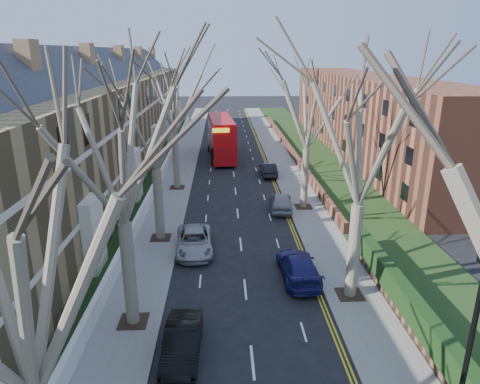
{
  "coord_description": "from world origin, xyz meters",
  "views": [
    {
      "loc": [
        -1.17,
        -12.28,
        12.81
      ],
      "look_at": [
        0.08,
        18.32,
        2.75
      ],
      "focal_mm": 32.0,
      "sensor_mm": 36.0,
      "label": 1
    }
  ],
  "objects": [
    {
      "name": "terrace_left",
      "position": [
        -13.65,
        31.0,
        5.53
      ],
      "size": [
        9.7,
        78.0,
        13.6
      ],
      "color": "olive",
      "rests_on": "ground"
    },
    {
      "name": "pavement_left",
      "position": [
        -6.0,
        39.0,
        0.06
      ],
      "size": [
        3.0,
        102.0,
        0.12
      ],
      "primitive_type": "cube",
      "color": "slate",
      "rests_on": "ground"
    },
    {
      "name": "pavement_right",
      "position": [
        6.0,
        39.0,
        0.06
      ],
      "size": [
        3.0,
        102.0,
        0.12
      ],
      "primitive_type": "cube",
      "color": "slate",
      "rests_on": "ground"
    },
    {
      "name": "tree_right_far",
      "position": [
        5.7,
        22.0,
        9.24
      ],
      "size": [
        10.15,
        10.15,
        14.22
      ],
      "color": "#685E4A",
      "rests_on": "ground"
    },
    {
      "name": "front_wall_left",
      "position": [
        -7.65,
        31.0,
        0.62
      ],
      "size": [
        0.3,
        78.0,
        1.0
      ],
      "color": "white",
      "rests_on": "ground"
    },
    {
      "name": "tree_left_mid",
      "position": [
        -5.7,
        6.0,
        9.56
      ],
      "size": [
        10.5,
        10.5,
        14.71
      ],
      "color": "#685E4A",
      "rests_on": "ground"
    },
    {
      "name": "double_decker_bus",
      "position": [
        -1.36,
        40.88,
        2.44
      ],
      "size": [
        3.71,
        12.06,
        4.94
      ],
      "rotation": [
        0.0,
        0.0,
        3.23
      ],
      "color": "#B60D10",
      "rests_on": "ground"
    },
    {
      "name": "flats_right",
      "position": [
        17.46,
        43.0,
        4.98
      ],
      "size": [
        13.97,
        54.0,
        10.0
      ],
      "color": "brown",
      "rests_on": "ground"
    },
    {
      "name": "car_left_far",
      "position": [
        -3.16,
        14.05,
        0.71
      ],
      "size": [
        2.68,
        5.28,
        1.43
      ],
      "primitive_type": "imported",
      "rotation": [
        0.0,
        0.0,
        0.06
      ],
      "color": "#9B9CA0",
      "rests_on": "ground"
    },
    {
      "name": "car_right_mid",
      "position": [
        3.7,
        21.65,
        0.76
      ],
      "size": [
        2.21,
        4.59,
        1.51
      ],
      "primitive_type": "imported",
      "rotation": [
        0.0,
        0.0,
        3.04
      ],
      "color": "gray",
      "rests_on": "ground"
    },
    {
      "name": "car_right_far",
      "position": [
        3.7,
        32.21,
        0.71
      ],
      "size": [
        1.7,
        4.38,
        1.42
      ],
      "primitive_type": "imported",
      "rotation": [
        0.0,
        0.0,
        3.19
      ],
      "color": "black",
      "rests_on": "ground"
    },
    {
      "name": "tree_right_mid",
      "position": [
        5.7,
        8.0,
        9.56
      ],
      "size": [
        10.5,
        10.5,
        14.71
      ],
      "color": "#685E4A",
      "rests_on": "ground"
    },
    {
      "name": "tree_left_dist",
      "position": [
        -5.7,
        28.0,
        9.56
      ],
      "size": [
        10.5,
        10.5,
        14.71
      ],
      "color": "#685E4A",
      "rests_on": "ground"
    },
    {
      "name": "tree_left_far",
      "position": [
        -5.7,
        16.0,
        9.24
      ],
      "size": [
        10.15,
        10.15,
        14.22
      ],
      "color": "#685E4A",
      "rests_on": "ground"
    },
    {
      "name": "lamp_post",
      "position": [
        5.0,
        -3.5,
        4.57
      ],
      "size": [
        0.18,
        0.5,
        8.11
      ],
      "color": "black",
      "rests_on": "ground"
    },
    {
      "name": "car_right_near",
      "position": [
        3.21,
        10.13,
        0.74
      ],
      "size": [
        2.22,
        5.16,
        1.48
      ],
      "primitive_type": "imported",
      "rotation": [
        0.0,
        0.0,
        3.17
      ],
      "color": "navy",
      "rests_on": "ground"
    },
    {
      "name": "grass_verge_right",
      "position": [
        10.5,
        39.0,
        0.15
      ],
      "size": [
        6.0,
        102.0,
        0.06
      ],
      "color": "#1E3814",
      "rests_on": "ground"
    },
    {
      "name": "car_left_mid",
      "position": [
        -3.05,
        3.49,
        0.72
      ],
      "size": [
        1.64,
        4.4,
        1.44
      ],
      "primitive_type": "imported",
      "rotation": [
        0.0,
        0.0,
        -0.03
      ],
      "color": "black",
      "rests_on": "ground"
    },
    {
      "name": "tree_left_near",
      "position": [
        -5.7,
        -4.0,
        8.93
      ],
      "size": [
        9.8,
        9.8,
        13.73
      ],
      "color": "#685E4A",
      "rests_on": "ground"
    },
    {
      "name": "wall_hedge_right",
      "position": [
        7.7,
        2.0,
        1.12
      ],
      "size": [
        0.7,
        24.0,
        1.8
      ],
      "color": "brown",
      "rests_on": "ground"
    }
  ]
}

